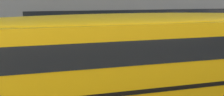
{
  "coord_description": "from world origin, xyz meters",
  "views": [
    {
      "loc": [
        -2.28,
        -8.83,
        3.58
      ],
      "look_at": [
        -0.36,
        -0.86,
        1.78
      ],
      "focal_mm": 38.46,
      "sensor_mm": 36.0,
      "label": 1
    }
  ],
  "objects": [
    {
      "name": "ground_plane",
      "position": [
        0.0,
        0.0,
        0.0
      ],
      "size": [
        400.0,
        400.0,
        0.0
      ],
      "primitive_type": "plane",
      "color": "#424244"
    },
    {
      "name": "school_bus",
      "position": [
        -0.4,
        -1.72,
        1.8
      ],
      "size": [
        13.58,
        3.22,
        3.03
      ],
      "rotation": [
        0.0,
        0.0,
        3.16
      ],
      "color": "yellow",
      "rests_on": "ground_plane"
    },
    {
      "name": "lane_centreline",
      "position": [
        0.0,
        0.0,
        0.0
      ],
      "size": [
        110.0,
        0.16,
        0.01
      ],
      "primitive_type": "cube",
      "color": "silver",
      "rests_on": "ground_plane"
    },
    {
      "name": "sidewalk_far",
      "position": [
        0.0,
        7.83,
        0.01
      ],
      "size": [
        120.0,
        3.0,
        0.01
      ],
      "primitive_type": "cube",
      "color": "gray",
      "rests_on": "ground_plane"
    }
  ]
}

